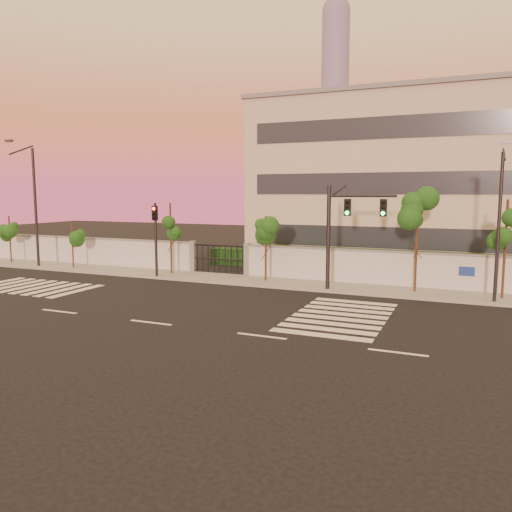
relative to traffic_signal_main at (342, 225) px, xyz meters
name	(u,v)px	position (x,y,z in m)	size (l,w,h in m)	color
ground	(151,323)	(-5.73, -9.41, -3.66)	(120.00, 120.00, 0.00)	black
sidewalk	(252,281)	(-5.73, 1.09, -3.58)	(60.00, 3.00, 0.15)	gray
perimeter_wall	(263,262)	(-5.62, 2.59, -2.59)	(60.00, 0.36, 2.20)	#BABCC1
hedge_row	(293,261)	(-4.56, 5.33, -2.84)	(41.00, 4.25, 1.80)	black
institutional_building	(427,182)	(3.27, 12.57, 2.50)	(24.40, 12.40, 12.25)	#BDB3A0
distant_skyscraper	(335,97)	(-70.73, 270.59, 58.33)	(16.00, 16.00, 118.00)	slate
road_markings	(169,301)	(-7.31, -5.66, -3.65)	(57.00, 7.62, 0.02)	silver
street_tree_a	(10,229)	(-25.72, 0.96, -0.94)	(1.34, 1.07, 3.68)	#382314
street_tree_b	(72,234)	(-19.38, 0.72, -1.17)	(1.31, 1.04, 3.37)	#382314
street_tree_c	(171,222)	(-11.56, 1.26, -0.16)	(1.51, 1.20, 4.75)	#382314
street_tree_d	(266,234)	(-4.83, 1.15, -0.68)	(1.58, 1.26, 4.03)	#382314
street_tree_e	(418,220)	(3.78, 1.20, 0.32)	(1.61, 1.28, 5.41)	#382314
street_tree_f	(507,227)	(7.98, 1.09, 0.07)	(1.60, 1.27, 5.07)	#382314
traffic_signal_main	(342,225)	(0.00, 0.00, 0.00)	(3.66, 0.37, 5.78)	black
traffic_signal_secondary	(155,231)	(-11.81, -0.14, -0.63)	(0.37, 0.35, 4.77)	black
streetlight_west	(33,201)	(-22.28, 0.12, 1.17)	(0.53, 2.15, 8.93)	black
streetlight_east	(499,220)	(7.57, -0.08, 0.47)	(0.46, 1.84, 7.64)	black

